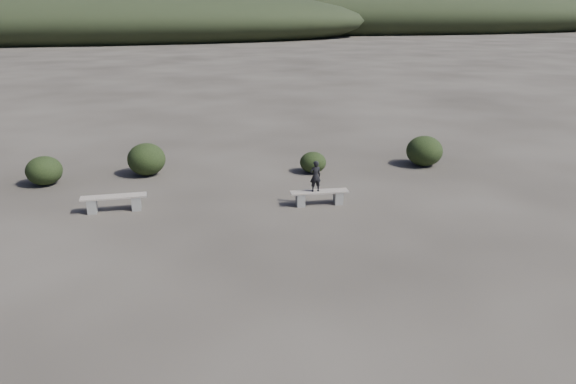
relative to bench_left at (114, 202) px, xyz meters
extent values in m
plane|color=#2C2722|center=(3.77, -5.94, -0.27)|extent=(1200.00, 1200.00, 0.00)
cube|color=slate|center=(-0.59, -0.03, -0.07)|extent=(0.26, 0.36, 0.40)
cube|color=slate|center=(0.59, 0.03, -0.07)|extent=(0.26, 0.36, 0.40)
cube|color=gray|center=(0.00, 0.00, 0.15)|extent=(1.79, 0.45, 0.05)
cube|color=slate|center=(5.19, -0.50, -0.08)|extent=(0.23, 0.33, 0.37)
cube|color=slate|center=(6.30, -0.51, -0.08)|extent=(0.23, 0.33, 0.37)
cube|color=gray|center=(5.75, -0.51, 0.12)|extent=(1.67, 0.36, 0.05)
imported|color=black|center=(5.62, -0.51, 0.60)|extent=(0.35, 0.26, 0.90)
ellipsoid|color=black|center=(-2.45, 2.90, 0.19)|extent=(1.13, 1.13, 0.92)
ellipsoid|color=black|center=(0.70, 3.44, 0.27)|extent=(1.27, 1.27, 1.09)
ellipsoid|color=black|center=(6.28, 2.71, 0.09)|extent=(0.90, 0.90, 0.72)
ellipsoid|color=black|center=(10.37, 2.87, 0.27)|extent=(1.28, 1.28, 1.07)
ellipsoid|color=black|center=(-21.23, 84.06, 2.43)|extent=(110.00, 40.00, 12.00)
ellipsoid|color=black|center=(38.77, 104.06, 2.88)|extent=(120.00, 44.00, 14.00)
ellipsoid|color=#313C32|center=(3.77, 154.06, 5.13)|extent=(190.00, 64.00, 24.00)
camera|label=1|loc=(2.18, -15.33, 5.23)|focal=35.00mm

